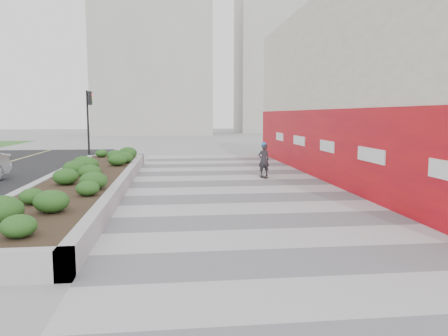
# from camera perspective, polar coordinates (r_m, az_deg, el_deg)

# --- Properties ---
(ground) EXTENTS (160.00, 160.00, 0.00)m
(ground) POSITION_cam_1_polar(r_m,az_deg,el_deg) (9.87, 7.24, -9.42)
(ground) COLOR gray
(ground) RESTS_ON ground
(walkway) EXTENTS (8.00, 36.00, 0.01)m
(walkway) POSITION_cam_1_polar(r_m,az_deg,el_deg) (12.71, 3.99, -5.64)
(walkway) COLOR #A8A8AD
(walkway) RESTS_ON ground
(building) EXTENTS (6.04, 24.08, 8.00)m
(building) POSITION_cam_1_polar(r_m,az_deg,el_deg) (20.43, 20.71, 9.89)
(building) COLOR beige
(building) RESTS_ON ground
(planter) EXTENTS (3.00, 18.00, 0.90)m
(planter) POSITION_cam_1_polar(r_m,az_deg,el_deg) (16.66, -17.64, -1.49)
(planter) COLOR #9E9EA0
(planter) RESTS_ON ground
(traffic_signal_near) EXTENTS (0.33, 0.28, 4.20)m
(traffic_signal_near) POSITION_cam_1_polar(r_m,az_deg,el_deg) (27.13, -17.22, 6.62)
(traffic_signal_near) COLOR black
(traffic_signal_near) RESTS_ON ground
(distant_bldg_north_l) EXTENTS (16.00, 12.00, 20.00)m
(distant_bldg_north_l) POSITION_cam_1_polar(r_m,az_deg,el_deg) (64.65, -9.25, 13.28)
(distant_bldg_north_l) COLOR #ADAAA3
(distant_bldg_north_l) RESTS_ON ground
(distant_bldg_north_r) EXTENTS (14.00, 10.00, 24.00)m
(distant_bldg_north_r) POSITION_cam_1_polar(r_m,az_deg,el_deg) (71.91, 7.56, 14.26)
(distant_bldg_north_r) COLOR #ADAAA3
(distant_bldg_north_r) RESTS_ON ground
(manhole_cover) EXTENTS (0.44, 0.44, 0.01)m
(manhole_cover) POSITION_cam_1_polar(r_m,az_deg,el_deg) (12.81, 6.20, -5.57)
(manhole_cover) COLOR #595654
(manhole_cover) RESTS_ON ground
(skateboarder) EXTENTS (0.59, 0.74, 1.59)m
(skateboarder) POSITION_cam_1_polar(r_m,az_deg,el_deg) (19.26, 5.21, 1.06)
(skateboarder) COLOR beige
(skateboarder) RESTS_ON ground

